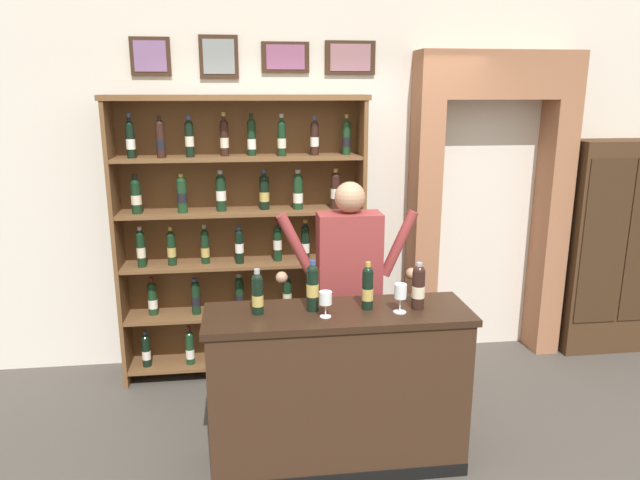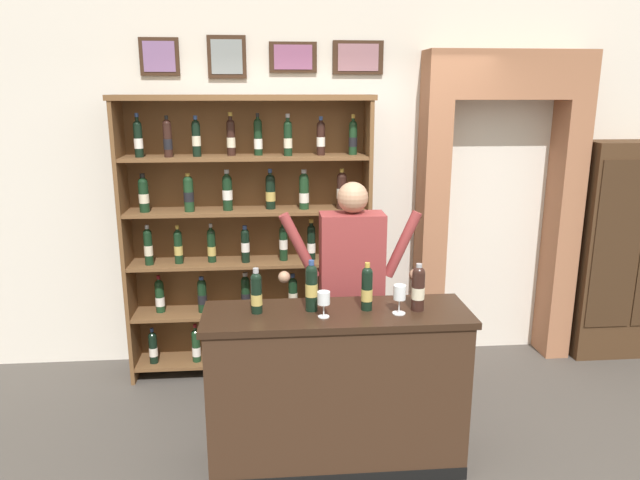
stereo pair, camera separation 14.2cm
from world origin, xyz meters
The scene contains 13 objects.
ground_plane centered at (0.00, 0.00, -0.01)m, with size 14.00×14.00×0.02m, color #47423D.
back_wall centered at (0.00, 1.65, 1.53)m, with size 12.00×0.19×3.05m.
wine_shelf centered at (-0.63, 1.30, 1.17)m, with size 1.92×0.34×2.21m.
archway_doorway centered at (1.41, 1.51, 1.43)m, with size 1.32×0.45×2.54m.
side_cabinet centered at (2.54, 1.39, 0.92)m, with size 0.85×0.38×1.84m.
tasting_counter centered at (-0.08, 0.00, 0.50)m, with size 1.55×0.49×1.00m.
shopkeeper centered at (0.08, 0.57, 1.03)m, with size 0.97×0.22×1.66m.
tasting_bottle_grappa centered at (-0.55, 0.02, 1.12)m, with size 0.07×0.07×0.27m.
tasting_bottle_prosecco centered at (-0.23, 0.03, 1.14)m, with size 0.07×0.07×0.30m.
tasting_bottle_chianti centered at (0.09, 0.02, 1.13)m, with size 0.07×0.07×0.29m.
tasting_bottle_bianco centered at (0.39, -0.01, 1.13)m, with size 0.08×0.08×0.28m.
wine_glass_center centered at (-0.17, -0.08, 1.10)m, with size 0.07×0.07×0.15m.
wine_glass_spare centered at (0.27, -0.06, 1.11)m, with size 0.08×0.08×0.17m.
Camera 1 is at (-0.60, -3.14, 2.23)m, focal length 32.85 mm.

